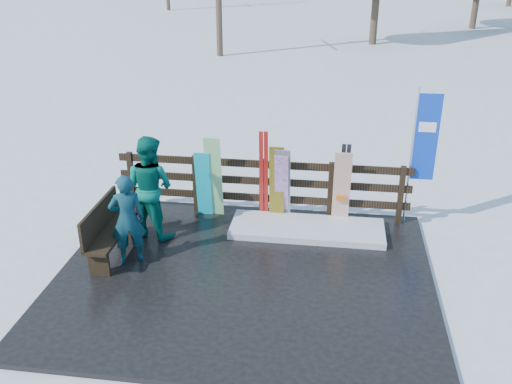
# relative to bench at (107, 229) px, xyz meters

# --- Properties ---
(ground) EXTENTS (700.00, 700.00, 0.00)m
(ground) POSITION_rel_bench_xyz_m (2.36, -0.28, -0.60)
(ground) COLOR white
(ground) RESTS_ON ground
(deck) EXTENTS (6.00, 5.00, 0.08)m
(deck) POSITION_rel_bench_xyz_m (2.36, -0.28, -0.56)
(deck) COLOR black
(deck) RESTS_ON ground
(fence) EXTENTS (5.60, 0.10, 1.15)m
(fence) POSITION_rel_bench_xyz_m (2.36, 1.92, 0.14)
(fence) COLOR black
(fence) RESTS_ON deck
(snow_patch) EXTENTS (2.80, 1.00, 0.12)m
(snow_patch) POSITION_rel_bench_xyz_m (3.28, 1.32, -0.46)
(snow_patch) COLOR white
(snow_patch) RESTS_ON deck
(bench) EXTENTS (0.41, 1.50, 0.97)m
(bench) POSITION_rel_bench_xyz_m (0.00, 0.00, 0.00)
(bench) COLOR black
(bench) RESTS_ON deck
(snowboard_0) EXTENTS (0.29, 0.21, 1.34)m
(snowboard_0) POSITION_rel_bench_xyz_m (1.27, 1.70, 0.15)
(snowboard_0) COLOR #0AC1D7
(snowboard_0) RESTS_ON deck
(snowboard_1) EXTENTS (0.30, 0.26, 1.64)m
(snowboard_1) POSITION_rel_bench_xyz_m (1.48, 1.70, 0.31)
(snowboard_1) COLOR white
(snowboard_1) RESTS_ON deck
(snowboard_2) EXTENTS (0.27, 0.22, 1.53)m
(snowboard_2) POSITION_rel_bench_xyz_m (2.67, 1.70, 0.25)
(snowboard_2) COLOR gold
(snowboard_2) RESTS_ON deck
(snowboard_3) EXTENTS (0.25, 0.35, 1.38)m
(snowboard_3) POSITION_rel_bench_xyz_m (2.76, 1.70, 0.17)
(snowboard_3) COLOR white
(snowboard_3) RESTS_ON deck
(snowboard_4) EXTENTS (0.29, 0.34, 1.49)m
(snowboard_4) POSITION_rel_bench_xyz_m (2.78, 1.70, 0.23)
(snowboard_4) COLOR black
(snowboard_4) RESTS_ON deck
(snowboard_5) EXTENTS (0.31, 0.28, 1.49)m
(snowboard_5) POSITION_rel_bench_xyz_m (3.87, 1.70, 0.23)
(snowboard_5) COLOR white
(snowboard_5) RESTS_ON deck
(ski_pair_a) EXTENTS (0.16, 0.18, 1.77)m
(ski_pair_a) POSITION_rel_bench_xyz_m (2.41, 1.77, 0.37)
(ski_pair_a) COLOR #AD1915
(ski_pair_a) RESTS_ON deck
(ski_pair_b) EXTENTS (0.17, 0.19, 1.61)m
(ski_pair_b) POSITION_rel_bench_xyz_m (3.90, 1.77, 0.29)
(ski_pair_b) COLOR black
(ski_pair_b) RESTS_ON deck
(rental_flag) EXTENTS (0.45, 0.04, 2.60)m
(rental_flag) POSITION_rel_bench_xyz_m (5.24, 1.97, 1.09)
(rental_flag) COLOR silver
(rental_flag) RESTS_ON deck
(person_front) EXTENTS (0.67, 0.57, 1.55)m
(person_front) POSITION_rel_bench_xyz_m (0.42, -0.10, 0.26)
(person_front) COLOR #115657
(person_front) RESTS_ON deck
(person_back) EXTENTS (1.11, 1.00, 1.87)m
(person_back) POSITION_rel_bench_xyz_m (0.51, 0.87, 0.42)
(person_back) COLOR #056352
(person_back) RESTS_ON deck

